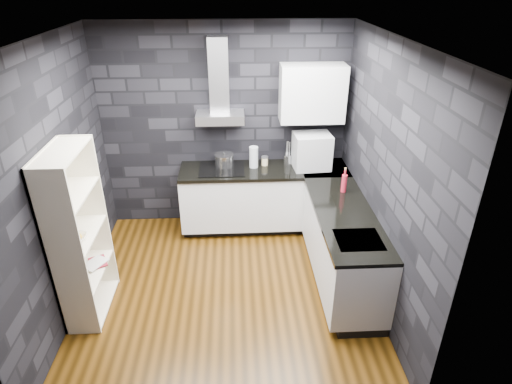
{
  "coord_description": "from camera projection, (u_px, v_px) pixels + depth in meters",
  "views": [
    {
      "loc": [
        0.13,
        -3.79,
        3.22
      ],
      "look_at": [
        0.35,
        0.45,
        1.0
      ],
      "focal_mm": 30.0,
      "sensor_mm": 36.0,
      "label": 1
    }
  ],
  "objects": [
    {
      "name": "pot",
      "position": [
        224.0,
        160.0,
        5.62
      ],
      "size": [
        0.26,
        0.26,
        0.14
      ],
      "primitive_type": "cylinder",
      "rotation": [
        0.0,
        0.0,
        -0.08
      ],
      "color": "silver",
      "rests_on": "cooktop"
    },
    {
      "name": "ground",
      "position": [
        227.0,
        289.0,
        4.84
      ],
      "size": [
        3.2,
        3.2,
        0.0
      ],
      "primitive_type": "plane",
      "color": "#472A0A"
    },
    {
      "name": "wall_front",
      "position": [
        219.0,
        293.0,
        2.77
      ],
      "size": [
        3.2,
        0.05,
        2.7
      ],
      "primitive_type": "cube",
      "color": "black",
      "rests_on": "ground"
    },
    {
      "name": "hood_chimney",
      "position": [
        219.0,
        75.0,
        5.2
      ],
      "size": [
        0.24,
        0.2,
        0.9
      ],
      "primitive_type": "cube",
      "color": "silver",
      "rests_on": "hood_body"
    },
    {
      "name": "storage_jar",
      "position": [
        265.0,
        161.0,
        5.67
      ],
      "size": [
        0.11,
        0.11,
        0.11
      ],
      "primitive_type": "cylinder",
      "rotation": [
        0.0,
        0.0,
        -0.35
      ],
      "color": "#CDBC8A",
      "rests_on": "counter_back_top"
    },
    {
      "name": "sink_rim",
      "position": [
        359.0,
        240.0,
        4.13
      ],
      "size": [
        0.44,
        0.4,
        0.01
      ],
      "primitive_type": "cube",
      "color": "silver",
      "rests_on": "counter_right_top"
    },
    {
      "name": "wall_back",
      "position": [
        225.0,
        128.0,
        5.65
      ],
      "size": [
        3.2,
        0.05,
        2.7
      ],
      "primitive_type": "cube",
      "color": "black",
      "rests_on": "ground"
    },
    {
      "name": "cooktop",
      "position": [
        222.0,
        169.0,
        5.56
      ],
      "size": [
        0.58,
        0.5,
        0.01
      ],
      "primitive_type": "cube",
      "color": "black",
      "rests_on": "counter_back_top"
    },
    {
      "name": "toekick_back",
      "position": [
        263.0,
        222.0,
        6.02
      ],
      "size": [
        2.18,
        0.5,
        0.1
      ],
      "primitive_type": "cube",
      "color": "black",
      "rests_on": "ground"
    },
    {
      "name": "book_red",
      "position": [
        88.0,
        257.0,
        4.43
      ],
      "size": [
        0.16,
        0.09,
        0.22
      ],
      "primitive_type": "imported",
      "rotation": [
        0.0,
        0.0,
        0.46
      ],
      "color": "maroon",
      "rests_on": "bookshelf"
    },
    {
      "name": "upper_cabinet",
      "position": [
        312.0,
        93.0,
        5.29
      ],
      "size": [
        0.8,
        0.35,
        0.7
      ],
      "primitive_type": "cube",
      "color": "silver",
      "rests_on": "wall_back"
    },
    {
      "name": "counter_corner_top",
      "position": [
        324.0,
        169.0,
        5.64
      ],
      "size": [
        0.62,
        0.62,
        0.04
      ],
      "primitive_type": "cube",
      "color": "black",
      "rests_on": "counter_right_cab"
    },
    {
      "name": "bookshelf",
      "position": [
        79.0,
        236.0,
        4.18
      ],
      "size": [
        0.57,
        0.87,
        1.8
      ],
      "primitive_type": "cube",
      "rotation": [
        0.0,
        0.0,
        0.31
      ],
      "color": "beige",
      "rests_on": "ground"
    },
    {
      "name": "toekick_right",
      "position": [
        343.0,
        276.0,
        4.96
      ],
      "size": [
        0.5,
        1.78,
        0.1
      ],
      "primitive_type": "cube",
      "color": "black",
      "rests_on": "ground"
    },
    {
      "name": "ceiling",
      "position": [
        217.0,
        39.0,
        3.58
      ],
      "size": [
        3.2,
        3.2,
        0.0
      ],
      "primitive_type": "plane",
      "rotation": [
        3.14,
        0.0,
        0.0
      ],
      "color": "silver"
    },
    {
      "name": "counter_right_top",
      "position": [
        345.0,
        215.0,
        4.58
      ],
      "size": [
        0.62,
        1.8,
        0.04
      ],
      "primitive_type": "cube",
      "color": "black",
      "rests_on": "counter_right_cab"
    },
    {
      "name": "appliance_garage",
      "position": [
        312.0,
        151.0,
        5.52
      ],
      "size": [
        0.49,
        0.4,
        0.46
      ],
      "primitive_type": "cube",
      "rotation": [
        0.0,
        0.0,
        0.08
      ],
      "color": "#B6B8BD",
      "rests_on": "counter_back_top"
    },
    {
      "name": "red_bottle",
      "position": [
        344.0,
        183.0,
        4.97
      ],
      "size": [
        0.06,
        0.06,
        0.21
      ],
      "primitive_type": "cylinder",
      "rotation": [
        0.0,
        0.0,
        0.01
      ],
      "color": "#AB1B2E",
      "rests_on": "counter_right_top"
    },
    {
      "name": "glass_vase",
      "position": [
        254.0,
        157.0,
        5.57
      ],
      "size": [
        0.14,
        0.14,
        0.28
      ],
      "primitive_type": "cylinder",
      "rotation": [
        0.0,
        0.0,
        0.29
      ],
      "color": "silver",
      "rests_on": "counter_back_top"
    },
    {
      "name": "counter_back_top",
      "position": [
        264.0,
        170.0,
        5.59
      ],
      "size": [
        2.2,
        0.62,
        0.04
      ],
      "primitive_type": "cube",
      "color": "black",
      "rests_on": "counter_back_cab"
    },
    {
      "name": "wall_left",
      "position": [
        55.0,
        186.0,
        4.14
      ],
      "size": [
        0.05,
        3.2,
        2.7
      ],
      "primitive_type": "cube",
      "color": "black",
      "rests_on": "ground"
    },
    {
      "name": "fruit_bowl",
      "position": [
        75.0,
        238.0,
        4.08
      ],
      "size": [
        0.22,
        0.22,
        0.05
      ],
      "primitive_type": "imported",
      "rotation": [
        0.0,
        0.0,
        -0.05
      ],
      "color": "white",
      "rests_on": "bookshelf"
    },
    {
      "name": "utensil_crock",
      "position": [
        287.0,
        159.0,
        5.7
      ],
      "size": [
        0.12,
        0.12,
        0.13
      ],
      "primitive_type": "cylinder",
      "rotation": [
        0.0,
        0.0,
        -0.25
      ],
      "color": "silver",
      "rests_on": "counter_back_top"
    },
    {
      "name": "counter_back_cab",
      "position": [
        264.0,
        197.0,
        5.79
      ],
      "size": [
        2.2,
        0.6,
        0.76
      ],
      "primitive_type": "cube",
      "color": "silver",
      "rests_on": "ground"
    },
    {
      "name": "wall_right",
      "position": [
        385.0,
        179.0,
        4.29
      ],
      "size": [
        0.05,
        3.2,
        2.7
      ],
      "primitive_type": "cube",
      "color": "black",
      "rests_on": "ground"
    },
    {
      "name": "counter_right_cab",
      "position": [
        343.0,
        246.0,
        4.76
      ],
      "size": [
        0.6,
        1.8,
        0.76
      ],
      "primitive_type": "cube",
      "color": "silver",
      "rests_on": "ground"
    },
    {
      "name": "book_second",
      "position": [
        87.0,
        252.0,
        4.46
      ],
      "size": [
        0.16,
        0.11,
        0.24
      ],
      "primitive_type": "imported",
      "rotation": [
        0.0,
        0.0,
        -0.56
      ],
      "color": "#B2B2B2",
      "rests_on": "bookshelf"
    },
    {
      "name": "hood_body",
      "position": [
        220.0,
        117.0,
        5.38
      ],
      "size": [
        0.6,
        0.34,
        0.12
      ],
      "primitive_type": "cube",
      "color": "silver",
      "rests_on": "wall_back"
    }
  ]
}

